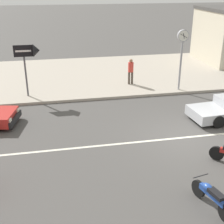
{
  "coord_description": "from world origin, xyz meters",
  "views": [
    {
      "loc": [
        -5.56,
        -11.25,
        6.37
      ],
      "look_at": [
        -3.0,
        1.58,
        0.8
      ],
      "focal_mm": 50.0,
      "sensor_mm": 36.0,
      "label": 1
    }
  ],
  "objects_px": {
    "street_clock": "(182,45)",
    "arrow_signboard": "(33,53)",
    "motorcycle_0": "(212,196)",
    "pedestrian_near_clock": "(131,70)"
  },
  "relations": [
    {
      "from": "motorcycle_0",
      "to": "arrow_signboard",
      "type": "bearing_deg",
      "value": 116.29
    },
    {
      "from": "motorcycle_0",
      "to": "pedestrian_near_clock",
      "type": "relative_size",
      "value": 1.09
    },
    {
      "from": "arrow_signboard",
      "to": "pedestrian_near_clock",
      "type": "height_order",
      "value": "arrow_signboard"
    },
    {
      "from": "arrow_signboard",
      "to": "motorcycle_0",
      "type": "bearing_deg",
      "value": -63.71
    },
    {
      "from": "motorcycle_0",
      "to": "arrow_signboard",
      "type": "xyz_separation_m",
      "value": [
        -5.32,
        10.77,
        2.21
      ]
    },
    {
      "from": "motorcycle_0",
      "to": "pedestrian_near_clock",
      "type": "height_order",
      "value": "pedestrian_near_clock"
    },
    {
      "from": "street_clock",
      "to": "arrow_signboard",
      "type": "height_order",
      "value": "street_clock"
    },
    {
      "from": "motorcycle_0",
      "to": "pedestrian_near_clock",
      "type": "bearing_deg",
      "value": 87.38
    },
    {
      "from": "motorcycle_0",
      "to": "arrow_signboard",
      "type": "relative_size",
      "value": 0.6
    },
    {
      "from": "arrow_signboard",
      "to": "pedestrian_near_clock",
      "type": "distance_m",
      "value": 6.15
    }
  ]
}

